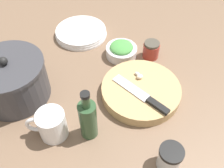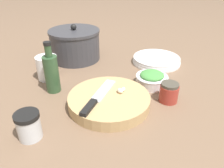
{
  "view_description": "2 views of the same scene",
  "coord_description": "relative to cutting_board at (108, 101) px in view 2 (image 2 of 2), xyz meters",
  "views": [
    {
      "loc": [
        -0.58,
        -0.11,
        0.69
      ],
      "look_at": [
        -0.03,
        -0.02,
        0.07
      ],
      "focal_mm": 40.0,
      "sensor_mm": 36.0,
      "label": 1
    },
    {
      "loc": [
        -0.14,
        -0.72,
        0.44
      ],
      "look_at": [
        0.03,
        -0.05,
        0.04
      ],
      "focal_mm": 35.0,
      "sensor_mm": 36.0,
      "label": 2
    }
  ],
  "objects": [
    {
      "name": "cutting_board",
      "position": [
        0.0,
        0.0,
        0.0
      ],
      "size": [
        0.28,
        0.28,
        0.04
      ],
      "color": "tan",
      "rests_on": "ground_plane"
    },
    {
      "name": "garlic_cloves",
      "position": [
        0.05,
        0.01,
        0.03
      ],
      "size": [
        0.04,
        0.04,
        0.02
      ],
      "color": "beige",
      "rests_on": "cutting_board"
    },
    {
      "name": "spice_jar",
      "position": [
        -0.25,
        -0.1,
        0.02
      ],
      "size": [
        0.07,
        0.07,
        0.08
      ],
      "color": "silver",
      "rests_on": "ground_plane"
    },
    {
      "name": "honey_jar",
      "position": [
        0.21,
        -0.02,
        0.02
      ],
      "size": [
        0.07,
        0.07,
        0.07
      ],
      "color": "#9E3328",
      "rests_on": "ground_plane"
    },
    {
      "name": "stock_pot",
      "position": [
        -0.07,
        0.44,
        0.06
      ],
      "size": [
        0.24,
        0.24,
        0.18
      ],
      "color": "#38383D",
      "rests_on": "ground_plane"
    },
    {
      "name": "herb_bowl",
      "position": [
        0.2,
        0.1,
        0.01
      ],
      "size": [
        0.13,
        0.13,
        0.06
      ],
      "color": "white",
      "rests_on": "ground_plane"
    },
    {
      "name": "plate_stack",
      "position": [
        0.31,
        0.29,
        -0.0
      ],
      "size": [
        0.23,
        0.23,
        0.03
      ],
      "color": "white",
      "rests_on": "ground_plane"
    },
    {
      "name": "chef_knife",
      "position": [
        -0.04,
        -0.01,
        0.02
      ],
      "size": [
        0.15,
        0.2,
        0.01
      ],
      "rotation": [
        0.0,
        0.0,
        5.68
      ],
      "color": "black",
      "rests_on": "cutting_board"
    },
    {
      "name": "oil_bottle",
      "position": [
        -0.18,
        0.15,
        0.06
      ],
      "size": [
        0.05,
        0.05,
        0.19
      ],
      "color": "#2D4C2D",
      "rests_on": "ground_plane"
    },
    {
      "name": "coffee_mug",
      "position": [
        -0.2,
        0.26,
        0.03
      ],
      "size": [
        0.09,
        0.12,
        0.1
      ],
      "color": "white",
      "rests_on": "ground_plane"
    },
    {
      "name": "ground_plane",
      "position": [
        0.0,
        0.12,
        -0.02
      ],
      "size": [
        5.0,
        5.0,
        0.0
      ],
      "primitive_type": "plane",
      "color": "brown"
    }
  ]
}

